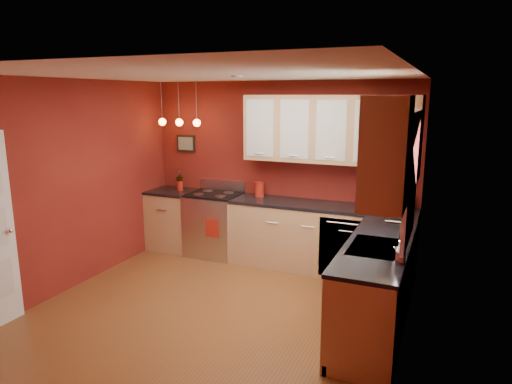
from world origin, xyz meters
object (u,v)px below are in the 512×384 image
at_px(red_canister, 259,189).
at_px(coffee_maker, 400,201).
at_px(gas_range, 214,224).
at_px(sink, 376,249).
at_px(soap_pump, 399,252).

relative_size(red_canister, coffee_maker, 0.85).
xyz_separation_m(gas_range, sink, (2.62, -1.50, 0.43)).
bearing_deg(red_canister, gas_range, -169.09).
distance_m(gas_range, soap_pump, 3.47).
xyz_separation_m(red_canister, soap_pump, (2.18, -2.00, -0.01)).
height_order(red_canister, soap_pump, red_canister).
bearing_deg(soap_pump, coffee_maker, 95.83).
relative_size(gas_range, soap_pump, 5.48).
distance_m(sink, red_canister, 2.54).
height_order(gas_range, sink, sink).
distance_m(sink, soap_pump, 0.46).
xyz_separation_m(sink, coffee_maker, (0.04, 1.64, 0.14)).
bearing_deg(gas_range, sink, -29.78).
relative_size(gas_range, red_canister, 5.09).
distance_m(red_canister, coffee_maker, 1.98).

